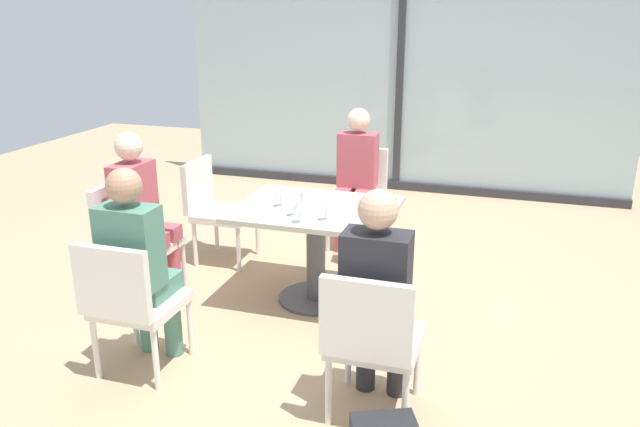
% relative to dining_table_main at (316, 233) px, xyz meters
% --- Properties ---
extents(ground_plane, '(12.00, 12.00, 0.00)m').
position_rel_dining_table_main_xyz_m(ground_plane, '(0.00, 0.00, -0.54)').
color(ground_plane, tan).
extents(window_wall_backdrop, '(5.23, 0.10, 2.70)m').
position_rel_dining_table_main_xyz_m(window_wall_backdrop, '(0.00, 3.20, 0.68)').
color(window_wall_backdrop, '#A1B7BC').
rests_on(window_wall_backdrop, ground_plane).
extents(dining_table_main, '(1.13, 0.90, 0.73)m').
position_rel_dining_table_main_xyz_m(dining_table_main, '(0.00, 0.00, 0.00)').
color(dining_table_main, '#BCB29E').
rests_on(dining_table_main, ground_plane).
extents(chair_near_window, '(0.46, 0.51, 0.87)m').
position_rel_dining_table_main_xyz_m(chair_near_window, '(0.00, 1.28, -0.04)').
color(chair_near_window, silver).
rests_on(chair_near_window, ground_plane).
extents(chair_front_right, '(0.46, 0.50, 0.87)m').
position_rel_dining_table_main_xyz_m(chair_front_right, '(0.71, -1.28, -0.04)').
color(chair_front_right, silver).
rests_on(chair_front_right, ground_plane).
extents(chair_side_end, '(0.50, 0.46, 0.87)m').
position_rel_dining_table_main_xyz_m(chair_side_end, '(-1.33, -0.34, -0.04)').
color(chair_side_end, silver).
rests_on(chair_side_end, ground_plane).
extents(chair_front_left, '(0.46, 0.50, 0.87)m').
position_rel_dining_table_main_xyz_m(chair_front_left, '(-0.71, -1.28, -0.04)').
color(chair_front_left, silver).
rests_on(chair_front_left, ground_plane).
extents(chair_far_left, '(0.50, 0.46, 0.87)m').
position_rel_dining_table_main_xyz_m(chair_far_left, '(-1.07, 0.50, -0.04)').
color(chair_far_left, silver).
rests_on(chair_far_left, ground_plane).
extents(person_near_window, '(0.34, 0.39, 1.26)m').
position_rel_dining_table_main_xyz_m(person_near_window, '(-0.00, 1.17, 0.16)').
color(person_near_window, '#B24C56').
rests_on(person_near_window, ground_plane).
extents(person_front_right, '(0.34, 0.39, 1.26)m').
position_rel_dining_table_main_xyz_m(person_front_right, '(0.71, -1.17, 0.16)').
color(person_front_right, '#28282D').
rests_on(person_front_right, ground_plane).
extents(person_side_end, '(0.39, 0.34, 1.26)m').
position_rel_dining_table_main_xyz_m(person_side_end, '(-1.22, -0.34, 0.16)').
color(person_side_end, '#B24C56').
rests_on(person_side_end, ground_plane).
extents(person_front_left, '(0.34, 0.39, 1.26)m').
position_rel_dining_table_main_xyz_m(person_front_left, '(-0.71, -1.17, 0.16)').
color(person_front_left, '#4C7F6B').
rests_on(person_front_left, ground_plane).
extents(wine_glass_0, '(0.07, 0.07, 0.18)m').
position_rel_dining_table_main_xyz_m(wine_glass_0, '(0.15, -0.26, 0.33)').
color(wine_glass_0, silver).
rests_on(wine_glass_0, dining_table_main).
extents(wine_glass_1, '(0.07, 0.07, 0.18)m').
position_rel_dining_table_main_xyz_m(wine_glass_1, '(-0.08, -0.23, 0.33)').
color(wine_glass_1, silver).
rests_on(wine_glass_1, dining_table_main).
extents(wine_glass_2, '(0.07, 0.07, 0.18)m').
position_rel_dining_table_main_xyz_m(wine_glass_2, '(0.00, -0.36, 0.33)').
color(wine_glass_2, silver).
rests_on(wine_glass_2, dining_table_main).
extents(wine_glass_3, '(0.07, 0.07, 0.18)m').
position_rel_dining_table_main_xyz_m(wine_glass_3, '(-0.25, -0.06, 0.33)').
color(wine_glass_3, silver).
rests_on(wine_glass_3, dining_table_main).
extents(coffee_cup, '(0.08, 0.08, 0.09)m').
position_rel_dining_table_main_xyz_m(coffee_cup, '(-0.10, 0.07, 0.24)').
color(coffee_cup, white).
rests_on(coffee_cup, dining_table_main).
extents(cell_phone_on_table, '(0.12, 0.16, 0.01)m').
position_rel_dining_table_main_xyz_m(cell_phone_on_table, '(0.46, 0.31, 0.20)').
color(cell_phone_on_table, black).
rests_on(cell_phone_on_table, dining_table_main).
extents(handbag_0, '(0.32, 0.21, 0.28)m').
position_rel_dining_table_main_xyz_m(handbag_0, '(0.12, 0.80, -0.40)').
color(handbag_0, silver).
rests_on(handbag_0, ground_plane).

